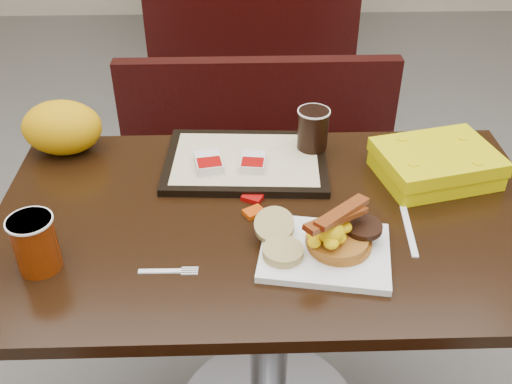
{
  "coord_description": "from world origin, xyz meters",
  "views": [
    {
      "loc": [
        -0.07,
        -1.01,
        1.53
      ],
      "look_at": [
        -0.03,
        0.02,
        0.8
      ],
      "focal_mm": 41.53,
      "sensor_mm": 36.0,
      "label": 1
    }
  ],
  "objects_px": {
    "coffee_cup_near": "(35,244)",
    "coffee_cup_far": "(313,129)",
    "table_far": "(248,2)",
    "table_near": "(269,332)",
    "hashbrown_sleeve_right": "(253,162)",
    "platter": "(325,252)",
    "bench_far_s": "(251,49)",
    "pancake_stack": "(339,240)",
    "fork": "(160,271)",
    "clamshell": "(436,164)",
    "paper_bag": "(62,127)",
    "tray": "(246,162)",
    "knife": "(409,231)",
    "bench_near_n": "(260,180)",
    "hashbrown_sleeve_left": "(208,162)"
  },
  "relations": [
    {
      "from": "coffee_cup_near",
      "to": "coffee_cup_far",
      "type": "height_order",
      "value": "coffee_cup_far"
    },
    {
      "from": "table_far",
      "to": "coffee_cup_near",
      "type": "distance_m",
      "value": 2.82
    },
    {
      "from": "table_near",
      "to": "table_far",
      "type": "height_order",
      "value": "same"
    },
    {
      "from": "hashbrown_sleeve_right",
      "to": "coffee_cup_far",
      "type": "xyz_separation_m",
      "value": [
        0.15,
        0.08,
        0.04
      ]
    },
    {
      "from": "platter",
      "to": "bench_far_s",
      "type": "bearing_deg",
      "value": 102.71
    },
    {
      "from": "pancake_stack",
      "to": "fork",
      "type": "bearing_deg",
      "value": -171.96
    },
    {
      "from": "table_near",
      "to": "pancake_stack",
      "type": "xyz_separation_m",
      "value": [
        0.13,
        -0.12,
        0.4
      ]
    },
    {
      "from": "clamshell",
      "to": "paper_bag",
      "type": "height_order",
      "value": "paper_bag"
    },
    {
      "from": "table_near",
      "to": "paper_bag",
      "type": "height_order",
      "value": "paper_bag"
    },
    {
      "from": "coffee_cup_far",
      "to": "coffee_cup_near",
      "type": "bearing_deg",
      "value": -145.03
    },
    {
      "from": "table_near",
      "to": "clamshell",
      "type": "distance_m",
      "value": 0.58
    },
    {
      "from": "hashbrown_sleeve_right",
      "to": "paper_bag",
      "type": "relative_size",
      "value": 0.4
    },
    {
      "from": "fork",
      "to": "clamshell",
      "type": "xyz_separation_m",
      "value": [
        0.61,
        0.31,
        0.03
      ]
    },
    {
      "from": "platter",
      "to": "coffee_cup_far",
      "type": "bearing_deg",
      "value": 97.78
    },
    {
      "from": "fork",
      "to": "tray",
      "type": "bearing_deg",
      "value": 66.03
    },
    {
      "from": "coffee_cup_near",
      "to": "clamshell",
      "type": "bearing_deg",
      "value": 18.68
    },
    {
      "from": "coffee_cup_far",
      "to": "knife",
      "type": "bearing_deg",
      "value": -61.42
    },
    {
      "from": "pancake_stack",
      "to": "hashbrown_sleeve_right",
      "type": "height_order",
      "value": "pancake_stack"
    },
    {
      "from": "table_near",
      "to": "tray",
      "type": "relative_size",
      "value": 3.09
    },
    {
      "from": "table_near",
      "to": "platter",
      "type": "height_order",
      "value": "platter"
    },
    {
      "from": "bench_near_n",
      "to": "paper_bag",
      "type": "xyz_separation_m",
      "value": [
        -0.5,
        -0.42,
        0.46
      ]
    },
    {
      "from": "table_near",
      "to": "hashbrown_sleeve_right",
      "type": "relative_size",
      "value": 15.59
    },
    {
      "from": "table_far",
      "to": "bench_far_s",
      "type": "distance_m",
      "value": 0.7
    },
    {
      "from": "hashbrown_sleeve_right",
      "to": "coffee_cup_far",
      "type": "distance_m",
      "value": 0.17
    },
    {
      "from": "coffee_cup_near",
      "to": "coffee_cup_far",
      "type": "bearing_deg",
      "value": 34.97
    },
    {
      "from": "knife",
      "to": "bench_near_n",
      "type": "bearing_deg",
      "value": -154.97
    },
    {
      "from": "table_far",
      "to": "pancake_stack",
      "type": "distance_m",
      "value": 2.76
    },
    {
      "from": "paper_bag",
      "to": "tray",
      "type": "bearing_deg",
      "value": -9.97
    },
    {
      "from": "fork",
      "to": "paper_bag",
      "type": "distance_m",
      "value": 0.53
    },
    {
      "from": "table_near",
      "to": "hashbrown_sleeve_right",
      "type": "bearing_deg",
      "value": 102.05
    },
    {
      "from": "bench_near_n",
      "to": "table_far",
      "type": "height_order",
      "value": "table_far"
    },
    {
      "from": "pancake_stack",
      "to": "clamshell",
      "type": "distance_m",
      "value": 0.37
    },
    {
      "from": "pancake_stack",
      "to": "tray",
      "type": "distance_m",
      "value": 0.37
    },
    {
      "from": "platter",
      "to": "knife",
      "type": "height_order",
      "value": "platter"
    },
    {
      "from": "table_near",
      "to": "tray",
      "type": "bearing_deg",
      "value": 104.76
    },
    {
      "from": "knife",
      "to": "fork",
      "type": "bearing_deg",
      "value": -73.35
    },
    {
      "from": "bench_far_s",
      "to": "tray",
      "type": "xyz_separation_m",
      "value": [
        -0.05,
        -1.7,
        0.4
      ]
    },
    {
      "from": "coffee_cup_far",
      "to": "hashbrown_sleeve_left",
      "type": "bearing_deg",
      "value": -162.59
    },
    {
      "from": "knife",
      "to": "coffee_cup_near",
      "type": "bearing_deg",
      "value": -78.75
    },
    {
      "from": "fork",
      "to": "hashbrown_sleeve_right",
      "type": "bearing_deg",
      "value": 61.69
    },
    {
      "from": "platter",
      "to": "tray",
      "type": "bearing_deg",
      "value": 124.28
    },
    {
      "from": "fork",
      "to": "tray",
      "type": "distance_m",
      "value": 0.41
    },
    {
      "from": "coffee_cup_near",
      "to": "paper_bag",
      "type": "height_order",
      "value": "paper_bag"
    },
    {
      "from": "table_far",
      "to": "bench_far_s",
      "type": "relative_size",
      "value": 1.2
    },
    {
      "from": "clamshell",
      "to": "bench_far_s",
      "type": "bearing_deg",
      "value": 89.08
    },
    {
      "from": "table_near",
      "to": "paper_bag",
      "type": "relative_size",
      "value": 6.18
    },
    {
      "from": "paper_bag",
      "to": "coffee_cup_near",
      "type": "bearing_deg",
      "value": -83.54
    },
    {
      "from": "hashbrown_sleeve_right",
      "to": "coffee_cup_near",
      "type": "bearing_deg",
      "value": -135.79
    },
    {
      "from": "table_near",
      "to": "clamshell",
      "type": "height_order",
      "value": "clamshell"
    },
    {
      "from": "platter",
      "to": "hashbrown_sleeve_left",
      "type": "xyz_separation_m",
      "value": [
        -0.24,
        0.3,
        0.02
      ]
    }
  ]
}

